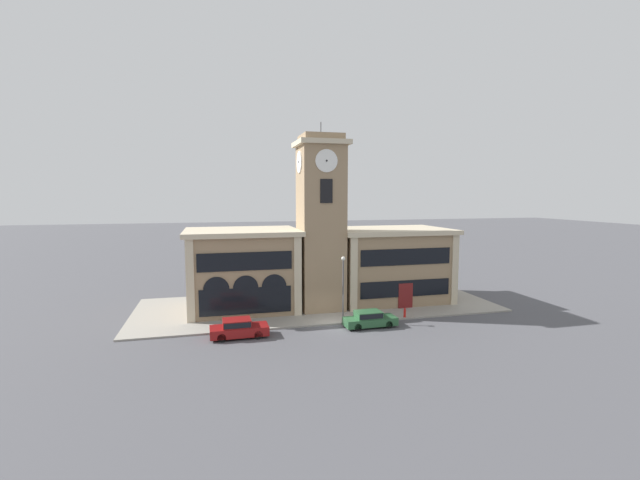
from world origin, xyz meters
TOP-DOWN VIEW (x-y plane):
  - ground_plane at (0.00, 0.00)m, footprint 300.00×300.00m
  - sidewalk_kerb at (0.00, 6.73)m, footprint 35.67×13.46m
  - clock_tower at (-0.00, 5.39)m, footprint 4.82×4.82m
  - town_hall_left_wing at (-7.47, 7.36)m, footprint 10.91×8.82m
  - town_hall_right_wing at (8.10, 7.37)m, footprint 12.17×8.82m
  - parked_car_near at (-8.42, -1.20)m, footprint 4.59×1.95m
  - parked_car_mid at (2.63, -1.20)m, footprint 4.56×1.79m
  - street_lamp at (0.82, 0.62)m, footprint 0.36×0.36m
  - fire_hydrant at (6.62, 0.29)m, footprint 0.22×0.22m

SIDE VIEW (x-z plane):
  - ground_plane at x=0.00m, z-range 0.00..0.00m
  - sidewalk_kerb at x=0.00m, z-range 0.00..0.15m
  - fire_hydrant at x=6.62m, z-range 0.13..1.00m
  - parked_car_mid at x=2.63m, z-range 0.03..1.42m
  - parked_car_near at x=-8.42m, z-range 0.03..1.51m
  - town_hall_right_wing at x=8.10m, z-range 0.03..7.77m
  - street_lamp at x=0.82m, z-range 1.05..6.81m
  - town_hall_left_wing at x=-7.47m, z-range 0.03..7.96m
  - clock_tower at x=0.00m, z-range -0.55..17.62m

